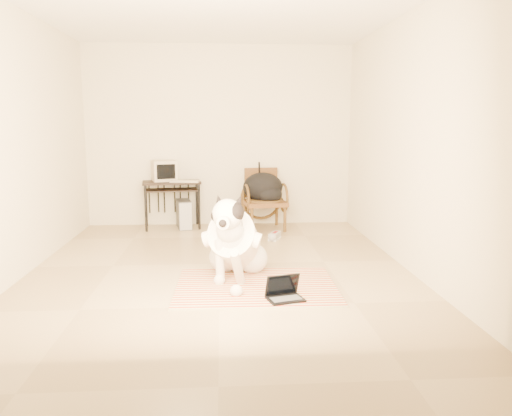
{
  "coord_description": "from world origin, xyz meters",
  "views": [
    {
      "loc": [
        0.04,
        -5.39,
        1.55
      ],
      "look_at": [
        0.37,
        -0.54,
        0.72
      ],
      "focal_mm": 35.0,
      "sensor_mm": 36.0,
      "label": 1
    }
  ],
  "objects": [
    {
      "name": "sneaker_right",
      "position": [
        0.73,
        1.14,
        0.04
      ],
      "size": [
        0.21,
        0.29,
        0.09
      ],
      "color": "silver",
      "rests_on": "floor"
    },
    {
      "name": "wall_right",
      "position": [
        2.0,
        0.0,
        1.35
      ],
      "size": [
        0.0,
        4.5,
        4.5
      ],
      "primitive_type": "plane",
      "rotation": [
        1.57,
        0.0,
        -1.57
      ],
      "color": "beige",
      "rests_on": "floor"
    },
    {
      "name": "sneaker_left",
      "position": [
        0.41,
        1.19,
        0.04
      ],
      "size": [
        0.17,
        0.29,
        0.1
      ],
      "color": "silver",
      "rests_on": "floor"
    },
    {
      "name": "rug",
      "position": [
        0.35,
        -0.83,
        0.01
      ],
      "size": [
        1.54,
        1.2,
        0.02
      ],
      "color": "red",
      "rests_on": "floor"
    },
    {
      "name": "wall_left",
      "position": [
        -2.0,
        0.0,
        1.35
      ],
      "size": [
        0.0,
        4.5,
        4.5
      ],
      "primitive_type": "plane",
      "rotation": [
        1.57,
        0.0,
        1.57
      ],
      "color": "beige",
      "rests_on": "floor"
    },
    {
      "name": "computer_desk",
      "position": [
        -0.71,
        1.97,
        0.6
      ],
      "size": [
        0.89,
        0.57,
        0.7
      ],
      "color": "black",
      "rests_on": "floor"
    },
    {
      "name": "wall_back",
      "position": [
        0.0,
        2.25,
        1.35
      ],
      "size": [
        4.5,
        0.0,
        4.5
      ],
      "primitive_type": "plane",
      "rotation": [
        1.57,
        0.0,
        0.0
      ],
      "color": "beige",
      "rests_on": "floor"
    },
    {
      "name": "pc_tower",
      "position": [
        -0.54,
        1.97,
        0.21
      ],
      "size": [
        0.27,
        0.47,
        0.42
      ],
      "color": "#4E4E50",
      "rests_on": "floor"
    },
    {
      "name": "desk_keyboard",
      "position": [
        -0.51,
        1.88,
        0.71
      ],
      "size": [
        0.43,
        0.21,
        0.03
      ],
      "primitive_type": "cube",
      "rotation": [
        0.0,
        0.0,
        -0.15
      ],
      "color": "#C1B197",
      "rests_on": "computer_desk"
    },
    {
      "name": "backpack",
      "position": [
        0.64,
        1.81,
        0.6
      ],
      "size": [
        0.58,
        0.52,
        0.43
      ],
      "color": "black",
      "rests_on": "rattan_chair"
    },
    {
      "name": "rattan_chair",
      "position": [
        0.64,
        1.85,
        0.45
      ],
      "size": [
        0.66,
        0.64,
        0.88
      ],
      "color": "brown",
      "rests_on": "floor"
    },
    {
      "name": "ceiling",
      "position": [
        0.0,
        0.0,
        2.7
      ],
      "size": [
        4.5,
        4.5,
        0.0
      ],
      "primitive_type": "plane",
      "rotation": [
        3.14,
        0.0,
        0.0
      ],
      "color": "white",
      "rests_on": "wall_back"
    },
    {
      "name": "crt_monitor",
      "position": [
        -0.82,
        2.06,
        0.85
      ],
      "size": [
        0.41,
        0.4,
        0.3
      ],
      "color": "#C1B197",
      "rests_on": "computer_desk"
    },
    {
      "name": "wall_front",
      "position": [
        0.0,
        -2.25,
        1.35
      ],
      "size": [
        4.5,
        0.0,
        4.5
      ],
      "primitive_type": "plane",
      "rotation": [
        -1.57,
        0.0,
        0.0
      ],
      "color": "beige",
      "rests_on": "floor"
    },
    {
      "name": "floor",
      "position": [
        0.0,
        0.0,
        0.0
      ],
      "size": [
        4.5,
        4.5,
        0.0
      ],
      "primitive_type": "plane",
      "color": "tan",
      "rests_on": "ground"
    },
    {
      "name": "laptop",
      "position": [
        0.57,
        -1.22,
        0.07
      ],
      "size": [
        0.36,
        0.3,
        0.22
      ],
      "color": "black",
      "rests_on": "rug"
    },
    {
      "name": "dog",
      "position": [
        0.15,
        -0.53,
        0.37
      ],
      "size": [
        0.64,
        1.29,
        0.93
      ],
      "color": "silver",
      "rests_on": "rug"
    }
  ]
}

